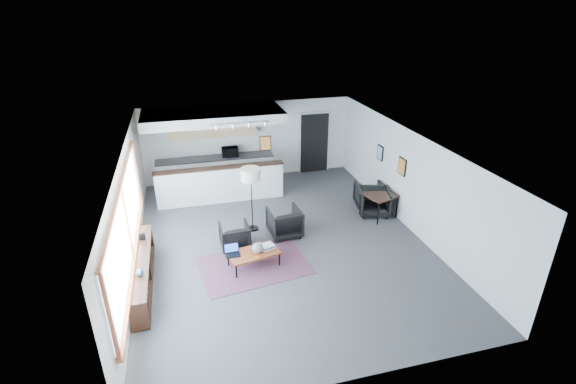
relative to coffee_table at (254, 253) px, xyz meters
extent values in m
cube|color=#48484A|center=(0.88, 0.93, -0.35)|extent=(7.00, 9.00, 0.01)
cube|color=white|center=(0.88, 0.93, 2.26)|extent=(7.00, 9.00, 0.01)
cube|color=silver|center=(0.88, 5.43, 0.95)|extent=(7.00, 0.01, 2.60)
cube|color=silver|center=(0.88, -3.58, 0.95)|extent=(7.00, 0.01, 2.60)
cube|color=silver|center=(-2.63, 0.93, 0.95)|extent=(0.01, 9.00, 2.60)
cube|color=silver|center=(4.38, 0.93, 0.95)|extent=(0.01, 9.00, 2.60)
cube|color=#8CBFFF|center=(-2.59, 0.03, 1.15)|extent=(0.02, 5.80, 1.55)
cube|color=brown|center=(-2.56, 0.03, 0.35)|extent=(0.10, 5.95, 0.06)
cube|color=brown|center=(-2.57, 0.03, 1.95)|extent=(0.06, 5.95, 0.06)
cube|color=brown|center=(-2.57, -2.87, 1.15)|extent=(0.06, 0.06, 1.60)
cube|color=brown|center=(-2.57, 0.03, 1.15)|extent=(0.06, 0.06, 1.60)
cube|color=brown|center=(-2.57, 2.93, 1.15)|extent=(0.06, 0.06, 1.60)
cube|color=#331C12|center=(-2.42, -0.07, 0.27)|extent=(0.35, 3.00, 0.05)
cube|color=#331C12|center=(-2.42, -0.07, -0.30)|extent=(0.35, 3.00, 0.05)
cube|color=#331C12|center=(-2.42, -1.52, -0.02)|extent=(0.33, 0.04, 0.55)
cube|color=#331C12|center=(-2.42, -0.07, -0.02)|extent=(0.33, 0.04, 0.55)
cube|color=#331C12|center=(-2.42, 1.38, -0.02)|extent=(0.33, 0.04, 0.55)
cube|color=#3359A5|center=(-2.42, -1.37, -0.17)|extent=(0.18, 0.04, 0.20)
cube|color=silver|center=(-2.42, -1.20, -0.16)|extent=(0.18, 0.04, 0.22)
cube|color=maroon|center=(-2.42, -1.03, -0.15)|extent=(0.18, 0.04, 0.24)
cube|color=#331C12|center=(-2.42, -0.86, -0.17)|extent=(0.18, 0.04, 0.20)
cube|color=#3359A5|center=(-2.42, -0.69, -0.16)|extent=(0.18, 0.04, 0.22)
cube|color=silver|center=(-2.42, -0.52, -0.15)|extent=(0.18, 0.04, 0.24)
cube|color=maroon|center=(-2.42, -0.35, -0.17)|extent=(0.18, 0.04, 0.20)
cube|color=#331C12|center=(-2.42, -0.18, -0.16)|extent=(0.18, 0.04, 0.22)
cube|color=#3359A5|center=(-2.42, -0.01, -0.15)|extent=(0.18, 0.03, 0.24)
cube|color=silver|center=(-2.42, 0.16, -0.17)|extent=(0.18, 0.03, 0.20)
cube|color=maroon|center=(-2.42, 0.33, -0.16)|extent=(0.18, 0.03, 0.22)
cube|color=#331C12|center=(-2.42, 0.50, -0.15)|extent=(0.18, 0.04, 0.24)
cube|color=black|center=(-2.42, 0.73, 0.39)|extent=(0.14, 0.02, 0.18)
sphere|color=#264C99|center=(-2.40, -0.67, 0.37)|extent=(0.14, 0.14, 0.14)
cube|color=white|center=(-0.32, 3.63, 0.20)|extent=(3.80, 0.25, 1.10)
cube|color=#331C12|center=(-0.32, 3.63, 0.76)|extent=(3.85, 0.32, 0.04)
cube|color=white|center=(-0.32, 5.08, 0.10)|extent=(3.80, 0.60, 0.90)
cube|color=#2D2D2D|center=(-0.32, 5.08, 0.56)|extent=(3.82, 0.62, 0.04)
cube|color=tan|center=(-0.32, 5.23, 1.60)|extent=(2.80, 0.35, 0.70)
cube|color=white|center=(-0.32, 4.53, 2.10)|extent=(4.20, 1.80, 0.30)
cube|color=black|center=(1.08, 3.64, 1.40)|extent=(0.35, 0.03, 0.45)
cube|color=orange|center=(1.08, 3.62, 1.40)|extent=(0.30, 0.01, 0.40)
cube|color=black|center=(3.18, 5.35, 0.70)|extent=(1.00, 0.12, 2.10)
cube|color=white|center=(2.66, 5.36, 0.70)|extent=(0.06, 0.10, 2.10)
cube|color=white|center=(3.70, 5.36, 0.70)|extent=(0.06, 0.10, 2.10)
cube|color=white|center=(3.18, 5.36, 1.77)|extent=(1.10, 0.10, 0.06)
cube|color=silver|center=(0.28, 3.13, 2.21)|extent=(1.60, 0.04, 0.04)
cylinder|color=silver|center=(-0.37, 3.13, 2.13)|extent=(0.07, 0.07, 0.09)
cylinder|color=silver|center=(0.08, 3.13, 2.13)|extent=(0.07, 0.07, 0.09)
cylinder|color=silver|center=(0.53, 3.13, 2.13)|extent=(0.07, 0.07, 0.09)
cylinder|color=silver|center=(0.98, 3.13, 2.13)|extent=(0.07, 0.07, 0.09)
cube|color=black|center=(4.35, 1.33, 1.20)|extent=(0.03, 0.38, 0.48)
cube|color=orange|center=(4.33, 1.33, 1.20)|extent=(0.00, 0.32, 0.42)
cube|color=black|center=(4.35, 2.63, 1.15)|extent=(0.03, 0.34, 0.44)
cube|color=#859FC5|center=(4.33, 2.63, 1.15)|extent=(0.00, 0.28, 0.38)
cube|color=#572F44|center=(0.00, 0.00, -0.34)|extent=(2.64, 1.98, 0.01)
cube|color=brown|center=(0.00, 0.00, 0.01)|extent=(1.25, 0.84, 0.04)
cube|color=black|center=(-0.46, -0.37, -0.18)|extent=(0.03, 0.03, 0.33)
cube|color=black|center=(-0.57, 0.15, -0.18)|extent=(0.03, 0.03, 0.33)
cube|color=black|center=(0.57, -0.15, -0.18)|extent=(0.03, 0.03, 0.33)
cube|color=black|center=(0.46, 0.37, -0.18)|extent=(0.03, 0.03, 0.33)
cube|color=black|center=(0.06, -0.26, -0.02)|extent=(1.07, 0.25, 0.03)
cube|color=black|center=(-0.06, 0.26, -0.02)|extent=(1.07, 0.25, 0.03)
cube|color=black|center=(-0.48, -0.01, 0.04)|extent=(0.34, 0.26, 0.02)
cube|color=black|center=(-0.48, 0.11, 0.16)|extent=(0.33, 0.08, 0.22)
cube|color=blue|center=(-0.48, 0.11, 0.16)|extent=(0.30, 0.06, 0.19)
sphere|color=gray|center=(0.09, -0.05, 0.16)|extent=(0.26, 0.26, 0.26)
cube|color=silver|center=(0.34, 0.09, 0.05)|extent=(0.41, 0.36, 0.04)
cube|color=#3359A5|center=(0.34, 0.09, 0.08)|extent=(0.37, 0.33, 0.03)
cube|color=silver|center=(0.34, 0.07, 0.12)|extent=(0.34, 0.30, 0.03)
cube|color=#E5590C|center=(0.04, -0.22, 0.03)|extent=(0.12, 0.12, 0.01)
imported|color=black|center=(-0.30, 0.90, 0.01)|extent=(0.71, 0.67, 0.71)
imported|color=black|center=(1.04, 1.19, 0.07)|extent=(0.86, 0.81, 0.83)
cylinder|color=black|center=(0.29, 1.71, -0.33)|extent=(0.36, 0.36, 0.03)
cylinder|color=black|center=(0.29, 1.71, 0.42)|extent=(0.03, 0.03, 1.48)
cylinder|color=beige|center=(0.29, 1.71, 1.24)|extent=(0.58, 0.58, 0.33)
cube|color=#331C12|center=(3.88, 1.54, 0.31)|extent=(1.02, 1.02, 0.04)
cylinder|color=black|center=(3.66, 1.09, -0.02)|extent=(0.05, 0.05, 0.64)
cylinder|color=black|center=(3.42, 1.76, -0.02)|extent=(0.05, 0.05, 0.64)
cylinder|color=black|center=(4.33, 1.32, -0.02)|extent=(0.05, 0.05, 0.64)
cylinder|color=black|center=(4.10, 1.99, -0.02)|extent=(0.05, 0.05, 0.64)
imported|color=black|center=(3.81, 1.67, 0.02)|extent=(0.85, 0.82, 0.72)
imported|color=black|center=(3.88, 2.19, -0.01)|extent=(0.76, 0.73, 0.68)
imported|color=black|center=(0.18, 5.08, 0.76)|extent=(0.53, 0.30, 0.36)
camera|label=1|loc=(-1.30, -8.03, 5.25)|focal=26.00mm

